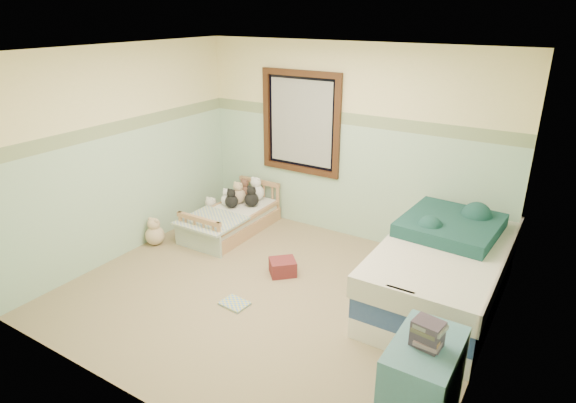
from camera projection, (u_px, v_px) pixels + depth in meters
The scene contains 29 objects.
floor at pixel (272, 295), 5.20m from camera, with size 4.20×3.60×0.02m, color #8E7B53.
ceiling at pixel (269, 50), 4.27m from camera, with size 4.20×3.60×0.02m, color white.
wall_back at pixel (349, 144), 6.16m from camera, with size 4.20×0.04×2.50m, color beige.
wall_front at pixel (124, 261), 3.32m from camera, with size 4.20×0.04×2.50m, color beige.
wall_left at pixel (124, 153), 5.77m from camera, with size 0.04×3.60×2.50m, color beige.
wall_right at pixel (499, 234), 3.71m from camera, with size 0.04×3.60×2.50m, color beige.
wainscot_mint at pixel (347, 182), 6.33m from camera, with size 4.20×0.01×1.50m, color #A4CAA7.
border_strip at pixel (350, 119), 6.02m from camera, with size 4.20×0.01×0.15m, color #435F43.
window_frame at pixel (300, 123), 6.39m from camera, with size 1.16×0.06×1.36m, color #351A12.
window_blinds at pixel (301, 123), 6.40m from camera, with size 0.92×0.01×1.12m, color #B4B4AF.
toddler_bed_frame at pixel (233, 225), 6.66m from camera, with size 0.69×1.38×0.18m, color #A16F47.
toddler_mattress at pixel (232, 215), 6.60m from camera, with size 0.63×1.32×0.12m, color silver.
patchwork_quilt at pixel (211, 221), 6.24m from camera, with size 0.75×0.69×0.03m, color #728CB7.
plush_bed_brown at pixel (245, 191), 7.01m from camera, with size 0.19×0.19×0.19m, color brown.
plush_bed_white at pixel (256, 193), 6.91m from camera, with size 0.23×0.23×0.23m, color white.
plush_bed_tan at pixel (238, 196), 6.81m from camera, with size 0.21×0.21×0.21m, color #D5B78E.
plush_bed_dark at pixel (252, 200), 6.70m from camera, with size 0.20×0.20×0.20m, color black.
plush_floor_cream at pixel (211, 213), 6.94m from camera, with size 0.25×0.25×0.25m, color silver.
plush_floor_tan at pixel (155, 235), 6.26m from camera, with size 0.25×0.25×0.25m, color #D5B78E.
twin_bed_frame at pixel (441, 290), 5.08m from camera, with size 1.10×2.20×0.22m, color white.
twin_boxspring at pixel (443, 272), 5.00m from camera, with size 1.10×2.20×0.22m, color navy.
twin_mattress at pixel (446, 253), 4.92m from camera, with size 1.14×2.24×0.22m, color beige.
teal_blanket at pixel (451, 225), 5.11m from camera, with size 0.93×0.99×0.14m, color #12403A.
dresser at pixel (422, 384), 3.47m from camera, with size 0.44×0.71×0.71m, color teal.
book_stack at pixel (428, 334), 3.28m from camera, with size 0.20×0.15×0.20m, color #4E2D35.
red_pillow at pixel (283, 267), 5.57m from camera, with size 0.29×0.25×0.18m, color maroon.
floor_book at pixel (235, 304), 5.02m from camera, with size 0.28×0.22×0.03m, color #D7CD48.
extra_plush_0 at pixel (232, 201), 6.66m from camera, with size 0.18×0.18×0.18m, color black.
extra_plush_1 at pixel (227, 200), 6.75m from camera, with size 0.16×0.16×0.16m, color white.
Camera 1 is at (2.50, -3.69, 2.86)m, focal length 30.25 mm.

